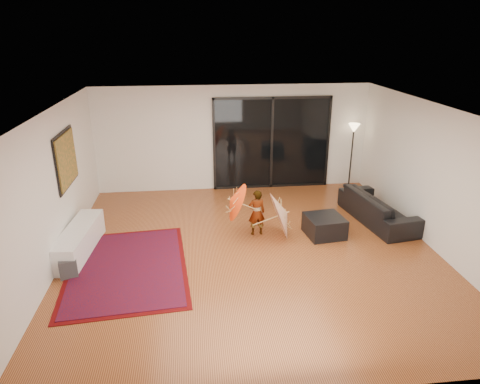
{
  "coord_description": "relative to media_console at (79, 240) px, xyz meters",
  "views": [
    {
      "loc": [
        -1.04,
        -7.19,
        4.01
      ],
      "look_at": [
        -0.19,
        0.31,
        1.1
      ],
      "focal_mm": 32.0,
      "sensor_mm": 36.0,
      "label": 1
    }
  ],
  "objects": [
    {
      "name": "floor",
      "position": [
        3.25,
        -0.31,
        -0.25
      ],
      "size": [
        7.0,
        7.0,
        0.0
      ],
      "primitive_type": "plane",
      "color": "#A65A2D",
      "rests_on": "ground"
    },
    {
      "name": "ceiling",
      "position": [
        3.25,
        -0.31,
        2.45
      ],
      "size": [
        7.0,
        7.0,
        0.0
      ],
      "primitive_type": "plane",
      "rotation": [
        3.14,
        0.0,
        0.0
      ],
      "color": "white",
      "rests_on": "wall_back"
    },
    {
      "name": "wall_back",
      "position": [
        3.25,
        3.19,
        1.1
      ],
      "size": [
        7.0,
        0.0,
        7.0
      ],
      "primitive_type": "plane",
      "rotation": [
        1.57,
        0.0,
        0.0
      ],
      "color": "silver",
      "rests_on": "floor"
    },
    {
      "name": "wall_front",
      "position": [
        3.25,
        -3.81,
        1.1
      ],
      "size": [
        7.0,
        0.0,
        7.0
      ],
      "primitive_type": "plane",
      "rotation": [
        -1.57,
        0.0,
        0.0
      ],
      "color": "silver",
      "rests_on": "floor"
    },
    {
      "name": "wall_left",
      "position": [
        -0.25,
        -0.31,
        1.1
      ],
      "size": [
        0.0,
        7.0,
        7.0
      ],
      "primitive_type": "plane",
      "rotation": [
        1.57,
        0.0,
        1.57
      ],
      "color": "silver",
      "rests_on": "floor"
    },
    {
      "name": "wall_right",
      "position": [
        6.75,
        -0.31,
        1.1
      ],
      "size": [
        0.0,
        7.0,
        7.0
      ],
      "primitive_type": "plane",
      "rotation": [
        1.57,
        0.0,
        -1.57
      ],
      "color": "silver",
      "rests_on": "floor"
    },
    {
      "name": "sliding_door",
      "position": [
        4.25,
        3.16,
        0.95
      ],
      "size": [
        3.06,
        0.07,
        2.4
      ],
      "color": "black",
      "rests_on": "wall_back"
    },
    {
      "name": "painting",
      "position": [
        -0.21,
        0.69,
        1.4
      ],
      "size": [
        0.04,
        1.28,
        1.08
      ],
      "color": "black",
      "rests_on": "wall_left"
    },
    {
      "name": "media_console",
      "position": [
        0.0,
        0.0,
        0.0
      ],
      "size": [
        0.61,
        1.85,
        0.5
      ],
      "primitive_type": "cube",
      "rotation": [
        0.0,
        0.0,
        -0.09
      ],
      "color": "white",
      "rests_on": "floor"
    },
    {
      "name": "speaker",
      "position": [
        0.0,
        -0.83,
        -0.09
      ],
      "size": [
        0.35,
        0.35,
        0.33
      ],
      "primitive_type": "cube",
      "rotation": [
        0.0,
        0.0,
        0.26
      ],
      "color": "#424244",
      "rests_on": "floor"
    },
    {
      "name": "persian_rug",
      "position": [
        0.95,
        -0.69,
        -0.24
      ],
      "size": [
        2.31,
        3.06,
        0.02
      ],
      "rotation": [
        0.0,
        0.0,
        0.08
      ],
      "color": "#4F0608",
      "rests_on": "floor"
    },
    {
      "name": "sofa",
      "position": [
        6.2,
        0.74,
        0.06
      ],
      "size": [
        1.15,
        2.23,
        0.62
      ],
      "primitive_type": "imported",
      "rotation": [
        0.0,
        0.0,
        1.73
      ],
      "color": "black",
      "rests_on": "floor"
    },
    {
      "name": "ottoman",
      "position": [
        4.83,
        0.19,
        -0.05
      ],
      "size": [
        0.81,
        0.81,
        0.41
      ],
      "primitive_type": "cube",
      "rotation": [
        0.0,
        0.0,
        0.13
      ],
      "color": "black",
      "rests_on": "floor"
    },
    {
      "name": "floor_lamp",
      "position": [
        6.35,
        2.94,
        1.1
      ],
      "size": [
        0.29,
        0.29,
        1.71
      ],
      "color": "black",
      "rests_on": "floor"
    },
    {
      "name": "child",
      "position": [
        3.45,
        0.39,
        0.23
      ],
      "size": [
        0.38,
        0.27,
        0.97
      ],
      "primitive_type": "imported",
      "rotation": [
        0.0,
        0.0,
        3.25
      ],
      "color": "#999999",
      "rests_on": "floor"
    },
    {
      "name": "parasol_orange",
      "position": [
        2.9,
        0.34,
        0.48
      ],
      "size": [
        0.48,
        0.79,
        0.84
      ],
      "rotation": [
        0.0,
        -1.14,
        0.0
      ],
      "color": "#F03F0C",
      "rests_on": "child"
    },
    {
      "name": "parasol_white",
      "position": [
        4.05,
        0.24,
        0.25
      ],
      "size": [
        0.53,
        0.98,
        0.99
      ],
      "rotation": [
        0.0,
        1.23,
        0.0
      ],
      "color": "silver",
      "rests_on": "floor"
    }
  ]
}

